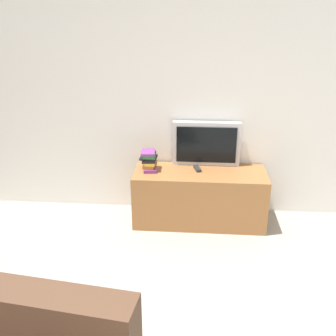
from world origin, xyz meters
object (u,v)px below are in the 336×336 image
at_px(television, 206,144).
at_px(book_stack, 149,161).
at_px(tv_stand, 199,197).
at_px(remote_on_stand, 197,168).

relative_size(television, book_stack, 3.21).
bearing_deg(television, book_stack, -160.67).
xyz_separation_m(tv_stand, remote_on_stand, (-0.03, 0.05, 0.27)).
bearing_deg(remote_on_stand, tv_stand, -62.02).
bearing_deg(tv_stand, book_stack, 178.56).
bearing_deg(tv_stand, television, 75.42).
relative_size(television, remote_on_stand, 4.28).
bearing_deg(remote_on_stand, book_stack, -174.88).
height_order(book_stack, remote_on_stand, book_stack).
height_order(television, remote_on_stand, television).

